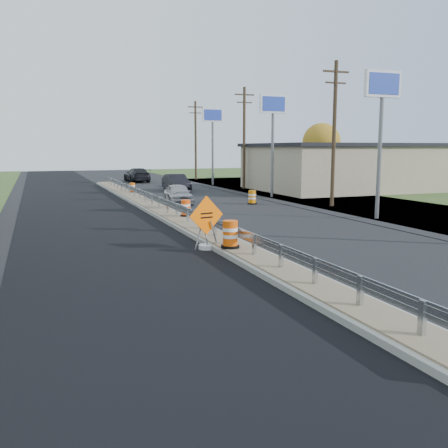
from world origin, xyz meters
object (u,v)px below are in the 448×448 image
object	(u,v)px
barrel_median_near	(230,235)
car_silver	(178,194)
caution_sign	(207,236)
barrel_shoulder_near	(252,198)
barrel_median_mid	(186,208)
car_dark_far	(137,175)
barrel_median_far	(132,188)
barrel_shoulder_far	(179,181)
car_dark_mid	(176,183)

from	to	relation	value
barrel_median_near	car_silver	xyz separation A→B (m)	(2.71, 16.88, -0.02)
caution_sign	barrel_shoulder_near	world-z (taller)	caution_sign
caution_sign	barrel_median_near	distance (m)	1.24
barrel_median_mid	car_dark_far	distance (m)	31.68
barrel_median_far	car_silver	size ratio (longest dim) A/B	0.19
barrel_median_near	barrel_median_far	world-z (taller)	barrel_median_near
barrel_median_near	barrel_median_far	distance (m)	24.43
barrel_median_near	barrel_shoulder_near	bearing A→B (deg)	63.23
caution_sign	car_dark_far	xyz separation A→B (m)	(4.92, 39.21, 0.27)
barrel_median_near	barrel_shoulder_near	xyz separation A→B (m)	(7.42, 14.70, -0.25)
barrel_median_near	barrel_shoulder_near	distance (m)	16.47
barrel_shoulder_near	car_dark_far	size ratio (longest dim) A/B	0.18
caution_sign	barrel_shoulder_far	bearing A→B (deg)	61.91
barrel_median_near	car_dark_far	size ratio (longest dim) A/B	0.18
barrel_median_far	barrel_shoulder_far	world-z (taller)	barrel_median_far
car_dark_mid	barrel_shoulder_far	bearing A→B (deg)	72.07
barrel_median_mid	barrel_median_far	distance (m)	15.60
car_silver	car_dark_mid	bearing A→B (deg)	80.89
barrel_median_mid	car_dark_far	bearing A→B (deg)	83.72
barrel_shoulder_far	car_silver	xyz separation A→B (m)	(-4.64, -16.31, 0.24)
barrel_shoulder_near	barrel_median_mid	bearing A→B (deg)	-137.89
barrel_shoulder_far	car_silver	world-z (taller)	car_silver
caution_sign	barrel_median_near	xyz separation A→B (m)	(0.54, -1.09, 0.19)
car_dark_mid	car_silver	bearing A→B (deg)	-104.68
barrel_median_far	barrel_shoulder_near	world-z (taller)	barrel_median_far
barrel_median_mid	car_silver	bearing A→B (deg)	77.36
caution_sign	barrel_median_near	world-z (taller)	caution_sign
car_silver	barrel_median_far	bearing A→B (deg)	108.99
caution_sign	car_silver	distance (m)	16.12
car_dark_far	caution_sign	bearing A→B (deg)	80.80
car_dark_far	barrel_median_mid	bearing A→B (deg)	81.66
caution_sign	barrel_shoulder_far	xyz separation A→B (m)	(7.90, 32.10, -0.08)
car_dark_mid	car_dark_far	distance (m)	13.46
barrel_median_mid	barrel_shoulder_far	world-z (taller)	barrel_median_mid
barrel_median_far	car_dark_far	world-z (taller)	car_dark_far
barrel_median_near	barrel_median_mid	bearing A→B (deg)	84.14
caution_sign	barrel_median_near	bearing A→B (deg)	-77.80
car_silver	car_dark_mid	world-z (taller)	car_dark_mid
barrel_median_far	car_silver	bearing A→B (deg)	-76.51
barrel_shoulder_near	barrel_median_far	bearing A→B (deg)	123.84
barrel_median_near	car_silver	bearing A→B (deg)	80.87
caution_sign	barrel_median_far	xyz separation A→B (m)	(1.45, 23.32, 0.08)
barrel_median_far	car_dark_mid	bearing A→B (deg)	29.15
car_silver	car_dark_mid	size ratio (longest dim) A/B	0.88
car_silver	car_dark_far	xyz separation A→B (m)	(1.66, 23.43, 0.10)
barrel_median_far	car_dark_far	size ratio (longest dim) A/B	0.14
barrel_shoulder_near	car_dark_mid	xyz separation A→B (m)	(-2.10, 12.17, 0.30)
barrel_median_near	barrel_median_mid	world-z (taller)	barrel_median_near
barrel_shoulder_near	car_silver	xyz separation A→B (m)	(-4.70, 2.18, 0.23)
car_silver	caution_sign	bearing A→B (deg)	-96.16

